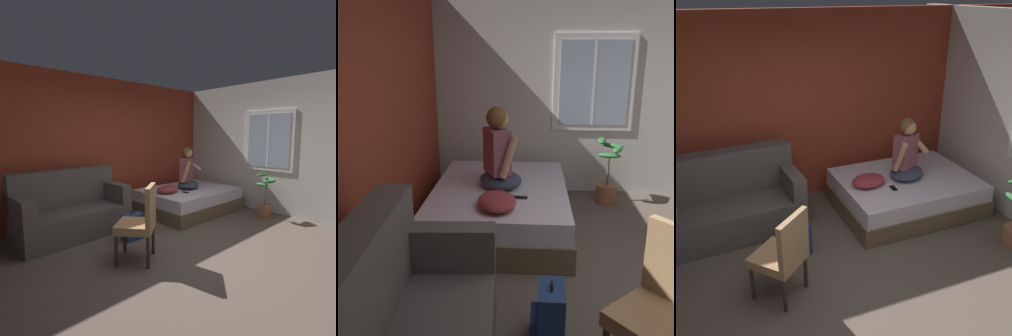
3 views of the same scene
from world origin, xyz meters
TOP-DOWN VIEW (x-y plane):
  - ground_plane at (0.00, 0.00)m, footprint 40.00×40.00m
  - wall_back_accent at (0.00, 2.55)m, footprint 10.30×0.16m
  - wall_side_with_window at (2.73, 0.01)m, footprint 0.19×6.35m
  - bed at (1.46, 1.53)m, footprint 1.95×1.48m
  - couch at (-0.91, 1.88)m, footprint 1.74×0.92m
  - side_chair at (-0.61, 0.41)m, footprint 0.65×0.65m
  - person_seated at (1.44, 1.54)m, footprint 0.66×0.62m
  - backpack at (-0.30, 1.06)m, footprint 0.31×0.24m
  - throw_pillow at (0.85, 1.51)m, footprint 0.54×0.44m
  - cell_phone at (1.12, 1.30)m, footprint 0.08×0.15m
  - potted_plant at (2.23, 0.21)m, footprint 0.39×0.37m

SIDE VIEW (x-z plane):
  - ground_plane at x=0.00m, z-range 0.00..0.00m
  - backpack at x=-0.30m, z-range -0.04..0.42m
  - bed at x=1.46m, z-range 0.00..0.48m
  - potted_plant at x=2.23m, z-range -0.12..0.73m
  - couch at x=-0.91m, z-range -0.13..0.91m
  - cell_phone at x=1.12m, z-range 0.48..0.49m
  - side_chair at x=-0.61m, z-range 0.04..1.02m
  - throw_pillow at x=0.85m, z-range 0.48..0.62m
  - person_seated at x=1.44m, z-range 0.40..1.27m
  - wall_back_accent at x=0.00m, z-range 0.00..2.70m
  - wall_side_with_window at x=2.73m, z-range 0.00..2.70m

